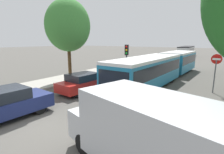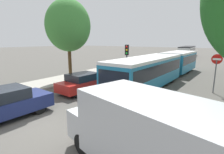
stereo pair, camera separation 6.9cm
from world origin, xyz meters
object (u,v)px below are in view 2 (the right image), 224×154
(queued_car_red, at_px, (83,82))
(queued_car_graphite, at_px, (170,58))
(traffic_light, at_px, (127,55))
(no_entry_sign, at_px, (216,68))
(queued_car_blue, at_px, (162,61))
(white_van, at_px, (144,133))
(city_bus_rear, at_px, (187,51))
(queued_car_green, at_px, (146,65))
(tree_left_mid, at_px, (67,27))
(articulated_bus, at_px, (163,65))
(queued_car_navy, at_px, (3,104))
(queued_car_black, at_px, (123,72))

(queued_car_red, relative_size, queued_car_graphite, 0.99)
(traffic_light, bearing_deg, no_entry_sign, 78.25)
(queued_car_blue, xyz_separation_m, white_van, (6.85, -21.87, 0.51))
(queued_car_graphite, bearing_deg, queued_car_red, -176.56)
(queued_car_blue, xyz_separation_m, queued_car_graphite, (-0.19, 5.06, -0.01))
(city_bus_rear, distance_m, queued_car_green, 24.54)
(queued_car_red, distance_m, queued_car_blue, 16.78)
(tree_left_mid, bearing_deg, articulated_bus, 38.40)
(city_bus_rear, height_order, white_van, city_bus_rear)
(city_bus_rear, relative_size, queued_car_red, 2.76)
(queued_car_navy, bearing_deg, queued_car_green, 3.48)
(queued_car_graphite, relative_size, tree_left_mid, 0.57)
(city_bus_rear, relative_size, queued_car_black, 2.67)
(articulated_bus, distance_m, white_van, 12.80)
(city_bus_rear, xyz_separation_m, queued_car_blue, (0.19, -18.99, -0.67))
(articulated_bus, bearing_deg, tree_left_mid, -49.41)
(queued_car_navy, distance_m, queued_car_blue, 22.40)
(queued_car_red, relative_size, queued_car_black, 0.97)
(white_van, bearing_deg, queued_car_navy, 18.79)
(queued_car_navy, relative_size, no_entry_sign, 1.57)
(queued_car_blue, xyz_separation_m, tree_left_mid, (-3.59, -15.06, 4.19))
(traffic_light, height_order, tree_left_mid, tree_left_mid)
(no_entry_sign, bearing_deg, tree_left_mid, -73.82)
(queued_car_blue, bearing_deg, queued_car_red, -177.25)
(no_entry_sign, bearing_deg, queued_car_green, -127.92)
(queued_car_navy, height_order, queued_car_black, queued_car_navy)
(traffic_light, distance_m, tree_left_mid, 5.78)
(city_bus_rear, xyz_separation_m, white_van, (7.04, -40.86, -0.15))
(queued_car_black, xyz_separation_m, queued_car_blue, (0.06, 11.43, -0.00))
(queued_car_black, bearing_deg, no_entry_sign, -88.79)
(city_bus_rear, distance_m, tree_left_mid, 34.40)
(articulated_bus, bearing_deg, queued_car_green, -136.56)
(queued_car_red, relative_size, no_entry_sign, 1.46)
(queued_car_red, xyz_separation_m, no_entry_sign, (8.06, 5.02, 1.17))
(queued_car_black, height_order, queued_car_green, queued_car_green)
(white_van, bearing_deg, queued_car_graphite, -60.86)
(queued_car_navy, xyz_separation_m, white_van, (7.03, 0.53, 0.48))
(queued_car_black, distance_m, traffic_light, 2.38)
(queued_car_red, distance_m, queued_car_graphite, 21.84)
(queued_car_red, height_order, queued_car_green, queued_car_green)
(queued_car_blue, relative_size, tree_left_mid, 0.58)
(white_van, bearing_deg, traffic_light, -43.49)
(queued_car_red, bearing_deg, articulated_bus, -22.94)
(articulated_bus, distance_m, queued_car_navy, 13.34)
(queued_car_navy, bearing_deg, city_bus_rear, 3.58)
(city_bus_rear, xyz_separation_m, queued_car_black, (0.13, -30.41, -0.67))
(queued_car_black, relative_size, tree_left_mid, 0.58)
(queued_car_green, bearing_deg, queued_car_graphite, 3.75)
(queued_car_red, relative_size, tree_left_mid, 0.56)
(traffic_light, distance_m, no_entry_sign, 6.86)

